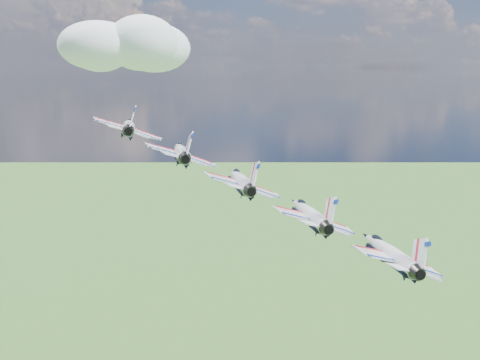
{
  "coord_description": "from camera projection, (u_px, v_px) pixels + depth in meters",
  "views": [
    {
      "loc": [
        1.12,
        -75.14,
        174.17
      ],
      "look_at": [
        16.83,
        1.07,
        157.75
      ],
      "focal_mm": 40.0,
      "sensor_mm": 36.0,
      "label": 1
    }
  ],
  "objects": [
    {
      "name": "cloud_far",
      "position": [
        138.0,
        52.0,
        283.24
      ],
      "size": [
        64.91,
        51.0,
        25.5
      ],
      "primitive_type": "ellipsoid",
      "color": "white"
    },
    {
      "name": "jet_1",
      "position": [
        181.0,
        151.0,
        85.19
      ],
      "size": [
        12.09,
        16.37,
        8.17
      ],
      "primitive_type": null,
      "rotation": [
        0.0,
        0.33,
        -0.01
      ],
      "color": "white"
    },
    {
      "name": "jet_4",
      "position": [
        388.0,
        252.0,
        68.22
      ],
      "size": [
        12.09,
        16.37,
        8.17
      ],
      "primitive_type": null,
      "rotation": [
        0.0,
        0.33,
        -0.01
      ],
      "color": "silver"
    },
    {
      "name": "jet_3",
      "position": [
        308.0,
        213.0,
        73.87
      ],
      "size": [
        12.09,
        16.37,
        8.17
      ],
      "primitive_type": null,
      "rotation": [
        0.0,
        0.33,
        -0.01
      ],
      "color": "white"
    },
    {
      "name": "jet_0",
      "position": [
        129.0,
        126.0,
        90.84
      ],
      "size": [
        12.09,
        16.37,
        8.17
      ],
      "primitive_type": null,
      "rotation": [
        0.0,
        0.33,
        -0.01
      ],
      "color": "white"
    },
    {
      "name": "jet_2",
      "position": [
        240.0,
        180.0,
        79.53
      ],
      "size": [
        12.09,
        16.37,
        8.17
      ],
      "primitive_type": null,
      "rotation": [
        0.0,
        0.33,
        -0.01
      ],
      "color": "silver"
    }
  ]
}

